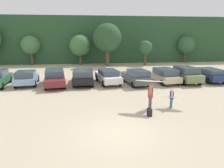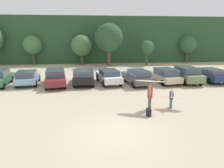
{
  "view_description": "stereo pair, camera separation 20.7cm",
  "coord_description": "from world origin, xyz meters",
  "px_view_note": "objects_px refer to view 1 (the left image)",
  "views": [
    {
      "loc": [
        -1.28,
        -8.91,
        4.67
      ],
      "look_at": [
        0.51,
        6.15,
        1.02
      ],
      "focal_mm": 32.17,
      "sensor_mm": 36.0,
      "label": 1
    },
    {
      "loc": [
        -1.07,
        -8.93,
        4.67
      ],
      "look_at": [
        0.51,
        6.15,
        1.02
      ],
      "focal_mm": 32.17,
      "sensor_mm": 36.0,
      "label": 2
    }
  ],
  "objects_px": {
    "parked_car_maroon": "(55,77)",
    "parked_car_white": "(108,76)",
    "surfboard_white": "(174,97)",
    "parked_car_sky_blue": "(27,77)",
    "person_adult": "(150,95)",
    "person_child": "(172,97)",
    "backpack_dropped": "(149,112)",
    "parked_car_dark_gray": "(136,77)",
    "surfboard_cream": "(150,81)",
    "parked_car_champagne": "(164,75)",
    "parked_car_navy": "(208,74)",
    "parked_car_olive_green": "(185,74)",
    "parked_car_black": "(83,76)"
  },
  "relations": [
    {
      "from": "parked_car_maroon",
      "to": "parked_car_white",
      "type": "distance_m",
      "value": 5.16
    },
    {
      "from": "parked_car_maroon",
      "to": "surfboard_white",
      "type": "relative_size",
      "value": 2.77
    },
    {
      "from": "parked_car_sky_blue",
      "to": "parked_car_maroon",
      "type": "xyz_separation_m",
      "value": [
        2.72,
        -0.43,
        0.05
      ]
    },
    {
      "from": "person_adult",
      "to": "person_child",
      "type": "distance_m",
      "value": 1.51
    },
    {
      "from": "backpack_dropped",
      "to": "parked_car_dark_gray",
      "type": "bearing_deg",
      "value": 82.42
    },
    {
      "from": "surfboard_white",
      "to": "parked_car_white",
      "type": "bearing_deg",
      "value": -43.13
    },
    {
      "from": "backpack_dropped",
      "to": "surfboard_cream",
      "type": "bearing_deg",
      "value": 74.41
    },
    {
      "from": "parked_car_champagne",
      "to": "parked_car_sky_blue",
      "type": "bearing_deg",
      "value": 79.94
    },
    {
      "from": "parked_car_sky_blue",
      "to": "parked_car_navy",
      "type": "relative_size",
      "value": 0.84
    },
    {
      "from": "person_adult",
      "to": "surfboard_white",
      "type": "xyz_separation_m",
      "value": [
        1.61,
        0.03,
        -0.22
      ]
    },
    {
      "from": "parked_car_olive_green",
      "to": "person_child",
      "type": "distance_m",
      "value": 8.22
    },
    {
      "from": "parked_car_black",
      "to": "person_child",
      "type": "relative_size",
      "value": 3.45
    },
    {
      "from": "parked_car_sky_blue",
      "to": "parked_car_black",
      "type": "bearing_deg",
      "value": -99.95
    },
    {
      "from": "parked_car_white",
      "to": "surfboard_cream",
      "type": "bearing_deg",
      "value": -175.15
    },
    {
      "from": "parked_car_olive_green",
      "to": "surfboard_white",
      "type": "relative_size",
      "value": 2.31
    },
    {
      "from": "parked_car_maroon",
      "to": "parked_car_black",
      "type": "xyz_separation_m",
      "value": [
        2.71,
        0.11,
        -0.01
      ]
    },
    {
      "from": "parked_car_sky_blue",
      "to": "backpack_dropped",
      "type": "bearing_deg",
      "value": -139.66
    },
    {
      "from": "parked_car_sky_blue",
      "to": "parked_car_black",
      "type": "xyz_separation_m",
      "value": [
        5.43,
        -0.33,
        0.04
      ]
    },
    {
      "from": "parked_car_black",
      "to": "parked_car_champagne",
      "type": "bearing_deg",
      "value": -91.27
    },
    {
      "from": "parked_car_black",
      "to": "parked_car_white",
      "type": "bearing_deg",
      "value": -88.43
    },
    {
      "from": "parked_car_champagne",
      "to": "parked_car_olive_green",
      "type": "xyz_separation_m",
      "value": [
        2.18,
        -0.25,
        0.08
      ]
    },
    {
      "from": "parked_car_navy",
      "to": "backpack_dropped",
      "type": "height_order",
      "value": "parked_car_navy"
    },
    {
      "from": "parked_car_dark_gray",
      "to": "parked_car_champagne",
      "type": "relative_size",
      "value": 0.94
    },
    {
      "from": "parked_car_olive_green",
      "to": "person_adult",
      "type": "height_order",
      "value": "person_adult"
    },
    {
      "from": "parked_car_sky_blue",
      "to": "backpack_dropped",
      "type": "distance_m",
      "value": 13.06
    },
    {
      "from": "parked_car_champagne",
      "to": "person_child",
      "type": "distance_m",
      "value": 7.54
    },
    {
      "from": "parked_car_maroon",
      "to": "surfboard_cream",
      "type": "height_order",
      "value": "surfboard_cream"
    },
    {
      "from": "person_child",
      "to": "parked_car_dark_gray",
      "type": "bearing_deg",
      "value": -63.94
    },
    {
      "from": "parked_car_navy",
      "to": "parked_car_champagne",
      "type": "bearing_deg",
      "value": 89.85
    },
    {
      "from": "parked_car_champagne",
      "to": "parked_car_olive_green",
      "type": "height_order",
      "value": "parked_car_olive_green"
    },
    {
      "from": "parked_car_white",
      "to": "parked_car_olive_green",
      "type": "bearing_deg",
      "value": -103.34
    },
    {
      "from": "parked_car_champagne",
      "to": "surfboard_cream",
      "type": "xyz_separation_m",
      "value": [
        -3.74,
        -7.28,
        1.1
      ]
    },
    {
      "from": "parked_car_black",
      "to": "backpack_dropped",
      "type": "distance_m",
      "value": 9.54
    },
    {
      "from": "parked_car_sky_blue",
      "to": "parked_car_maroon",
      "type": "height_order",
      "value": "parked_car_maroon"
    },
    {
      "from": "parked_car_white",
      "to": "surfboard_cream",
      "type": "relative_size",
      "value": 2.33
    },
    {
      "from": "person_adult",
      "to": "surfboard_cream",
      "type": "distance_m",
      "value": 0.92
    },
    {
      "from": "parked_car_dark_gray",
      "to": "person_child",
      "type": "relative_size",
      "value": 3.29
    },
    {
      "from": "parked_car_olive_green",
      "to": "backpack_dropped",
      "type": "distance_m",
      "value": 10.29
    },
    {
      "from": "parked_car_white",
      "to": "person_child",
      "type": "xyz_separation_m",
      "value": [
        3.49,
        -7.46,
        -0.04
      ]
    },
    {
      "from": "parked_car_olive_green",
      "to": "parked_car_champagne",
      "type": "bearing_deg",
      "value": 79.1
    },
    {
      "from": "parked_car_navy",
      "to": "backpack_dropped",
      "type": "xyz_separation_m",
      "value": [
        -9.02,
        -8.68,
        -0.52
      ]
    },
    {
      "from": "parked_car_olive_green",
      "to": "backpack_dropped",
      "type": "relative_size",
      "value": 9.17
    },
    {
      "from": "parked_car_white",
      "to": "parked_car_olive_green",
      "type": "distance_m",
      "value": 7.89
    },
    {
      "from": "parked_car_black",
      "to": "parked_car_navy",
      "type": "distance_m",
      "value": 13.11
    },
    {
      "from": "parked_car_champagne",
      "to": "backpack_dropped",
      "type": "bearing_deg",
      "value": 146.36
    },
    {
      "from": "parked_car_maroon",
      "to": "backpack_dropped",
      "type": "bearing_deg",
      "value": -150.0
    },
    {
      "from": "parked_car_dark_gray",
      "to": "parked_car_navy",
      "type": "xyz_separation_m",
      "value": [
        7.97,
        0.79,
        -0.04
      ]
    },
    {
      "from": "person_child",
      "to": "surfboard_cream",
      "type": "relative_size",
      "value": 0.65
    },
    {
      "from": "parked_car_olive_green",
      "to": "surfboard_cream",
      "type": "relative_size",
      "value": 2.06
    },
    {
      "from": "surfboard_cream",
      "to": "backpack_dropped",
      "type": "height_order",
      "value": "surfboard_cream"
    }
  ]
}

